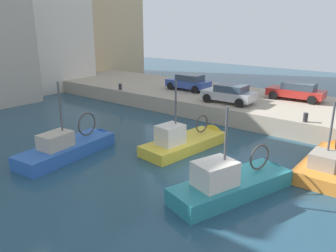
{
  "coord_description": "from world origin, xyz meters",
  "views": [
    {
      "loc": [
        -12.83,
        -7.6,
        6.9
      ],
      "look_at": [
        1.52,
        3.91,
        1.2
      ],
      "focal_mm": 35.69,
      "sensor_mm": 36.0,
      "label": 1
    }
  ],
  "objects": [
    {
      "name": "mooring_bollard_south",
      "position": [
        7.35,
        -2.0,
        1.48
      ],
      "size": [
        0.28,
        0.28,
        0.55
      ],
      "primitive_type": "cylinder",
      "color": "#2D2D33",
      "rests_on": "quay_wall"
    },
    {
      "name": "fishing_boat_teal",
      "position": [
        -1.13,
        -1.92,
        0.16
      ],
      "size": [
        6.58,
        3.55,
        4.65
      ],
      "color": "teal",
      "rests_on": "ground"
    },
    {
      "name": "mooring_bollard_mid",
      "position": [
        7.35,
        14.0,
        1.48
      ],
      "size": [
        0.28,
        0.28,
        0.55
      ],
      "primitive_type": "cylinder",
      "color": "#2D2D33",
      "rests_on": "quay_wall"
    },
    {
      "name": "fishing_boat_orange",
      "position": [
        4.08,
        -4.39,
        0.09
      ],
      "size": [
        5.93,
        2.34,
        4.51
      ],
      "color": "orange",
      "rests_on": "ground"
    },
    {
      "name": "fishing_boat_blue",
      "position": [
        -2.8,
        7.17,
        0.12
      ],
      "size": [
        6.55,
        2.42,
        4.9
      ],
      "color": "#2D60B7",
      "rests_on": "ground"
    },
    {
      "name": "parked_car_red",
      "position": [
        13.03,
        0.48,
        1.9
      ],
      "size": [
        2.01,
        4.24,
        1.35
      ],
      "color": "red",
      "rests_on": "quay_wall"
    },
    {
      "name": "quay_wall",
      "position": [
        11.5,
        0.0,
        0.6
      ],
      "size": [
        9.0,
        56.0,
        1.2
      ],
      "primitive_type": "cube",
      "color": "#ADA08C",
      "rests_on": "ground"
    },
    {
      "name": "parked_car_blue",
      "position": [
        11.04,
        9.21,
        1.91
      ],
      "size": [
        1.87,
        3.92,
        1.39
      ],
      "color": "#334C9E",
      "rests_on": "quay_wall"
    },
    {
      "name": "parked_car_silver",
      "position": [
        8.95,
        4.03,
        1.9
      ],
      "size": [
        2.12,
        3.9,
        1.37
      ],
      "color": "#B7B7BC",
      "rests_on": "quay_wall"
    },
    {
      "name": "water_surface",
      "position": [
        0.0,
        0.0,
        0.0
      ],
      "size": [
        80.0,
        80.0,
        0.0
      ],
      "primitive_type": "plane",
      "color": "navy",
      "rests_on": "ground"
    },
    {
      "name": "fishing_boat_yellow",
      "position": [
        2.04,
        2.79,
        0.14
      ],
      "size": [
        6.34,
        2.71,
        4.89
      ],
      "color": "gold",
      "rests_on": "ground"
    }
  ]
}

